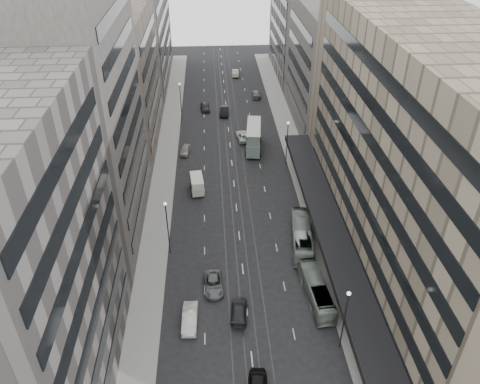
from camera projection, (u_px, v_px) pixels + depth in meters
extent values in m
plane|color=black|center=(248.00, 316.00, 54.75)|extent=(220.00, 220.00, 0.00)
cube|color=gray|center=(296.00, 156.00, 86.60)|extent=(4.00, 125.00, 0.15)
cube|color=gray|center=(166.00, 161.00, 85.29)|extent=(4.00, 125.00, 0.15)
cube|color=gray|center=(427.00, 165.00, 54.32)|extent=(15.00, 60.00, 30.00)
cube|color=black|center=(336.00, 241.00, 59.86)|extent=(4.40, 60.00, 0.50)
cube|color=#443F3B|center=(335.00, 67.00, 92.62)|extent=(15.00, 28.00, 24.00)
cube|color=slate|center=(308.00, 20.00, 116.51)|extent=(15.00, 32.00, 28.00)
cube|color=#443F3B|center=(70.00, 119.00, 60.04)|extent=(15.00, 26.00, 34.00)
cube|color=#6E6256|center=(111.00, 80.00, 85.00)|extent=(15.00, 28.00, 25.00)
cube|color=slate|center=(132.00, 26.00, 111.66)|extent=(15.00, 38.00, 28.00)
cylinder|color=#262628|center=(344.00, 322.00, 48.91)|extent=(0.16, 0.16, 8.00)
sphere|color=silver|center=(349.00, 294.00, 46.65)|extent=(0.44, 0.44, 0.44)
cylinder|color=#262628|center=(287.00, 144.00, 82.23)|extent=(0.16, 0.16, 8.00)
sphere|color=silver|center=(288.00, 123.00, 79.97)|extent=(0.44, 0.44, 0.44)
cylinder|color=#262628|center=(168.00, 229.00, 62.01)|extent=(0.16, 0.16, 8.00)
sphere|color=silver|center=(165.00, 204.00, 59.75)|extent=(0.44, 0.44, 0.44)
cylinder|color=#262628|center=(181.00, 103.00, 97.82)|extent=(0.16, 0.16, 8.00)
sphere|color=silver|center=(179.00, 84.00, 95.57)|extent=(0.44, 0.44, 0.44)
imported|color=gray|center=(316.00, 290.00, 56.33)|extent=(2.95, 9.79, 2.69)
imported|color=gray|center=(301.00, 236.00, 64.76)|extent=(3.78, 11.04, 3.01)
cube|color=slate|center=(254.00, 142.00, 88.17)|extent=(3.48, 9.22, 2.30)
cube|color=slate|center=(254.00, 131.00, 86.98)|extent=(3.39, 8.86, 2.00)
cube|color=silver|center=(254.00, 126.00, 86.40)|extent=(3.48, 9.22, 0.12)
cylinder|color=black|center=(246.00, 155.00, 86.15)|extent=(0.39, 1.02, 1.00)
cylinder|color=black|center=(260.00, 155.00, 86.05)|extent=(0.39, 1.02, 1.00)
cylinder|color=black|center=(247.00, 139.00, 91.55)|extent=(0.39, 1.02, 1.00)
cylinder|color=black|center=(260.00, 139.00, 91.46)|extent=(0.39, 1.02, 1.00)
cube|color=beige|center=(197.00, 186.00, 76.33)|extent=(2.41, 4.53, 1.34)
cube|color=silver|center=(197.00, 180.00, 75.68)|extent=(2.37, 4.44, 1.05)
cylinder|color=black|center=(192.00, 195.00, 75.38)|extent=(0.27, 0.71, 0.70)
cylinder|color=black|center=(204.00, 194.00, 75.66)|extent=(0.27, 0.71, 0.70)
cylinder|color=black|center=(191.00, 186.00, 77.74)|extent=(0.27, 0.71, 0.70)
cylinder|color=black|center=(202.00, 184.00, 78.02)|extent=(0.27, 0.71, 0.70)
imported|color=silver|center=(190.00, 318.00, 53.41)|extent=(1.83, 4.85, 1.58)
imported|color=#5D5E60|center=(213.00, 284.00, 58.14)|extent=(2.55, 5.00, 1.35)
imported|color=black|center=(239.00, 311.00, 54.43)|extent=(2.44, 4.94, 1.38)
imported|color=#9F9584|center=(185.00, 150.00, 87.34)|extent=(2.15, 4.24, 1.38)
imported|color=black|center=(224.00, 111.00, 102.11)|extent=(2.15, 5.06, 1.62)
imported|color=silver|center=(243.00, 136.00, 92.18)|extent=(3.14, 5.60, 1.48)
imported|color=#5D5D60|center=(256.00, 94.00, 110.69)|extent=(2.13, 4.96, 1.43)
imported|color=#262629|center=(205.00, 107.00, 104.23)|extent=(2.25, 4.82, 1.60)
imported|color=beige|center=(235.00, 73.00, 122.93)|extent=(2.06, 5.02, 1.62)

